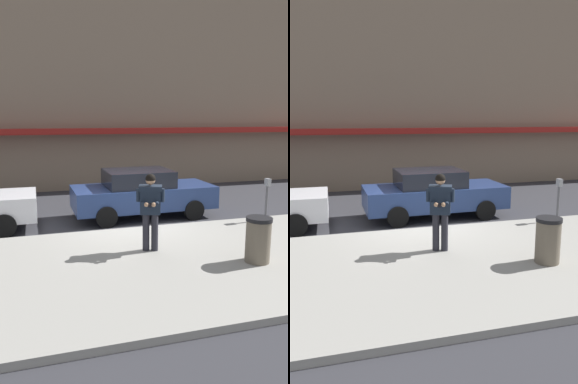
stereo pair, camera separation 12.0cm
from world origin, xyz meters
TOP-DOWN VIEW (x-y plane):
  - ground_plane at (0.00, 0.00)m, footprint 80.00×80.00m
  - sidewalk at (1.00, -2.85)m, footprint 32.00×5.30m
  - curb_paint_line at (1.00, 0.05)m, footprint 28.00×0.12m
  - storefront_facade at (1.00, 8.49)m, footprint 28.00×4.70m
  - parked_sedan_mid at (0.61, 1.33)m, footprint 4.54×2.00m
  - man_texting_on_phone at (-0.18, -2.12)m, footprint 0.62×0.65m
  - parking_meter at (3.92, -0.60)m, footprint 0.12×0.18m
  - trash_bin at (1.82, -3.42)m, footprint 0.55×0.55m

SIDE VIEW (x-z plane):
  - ground_plane at x=0.00m, z-range 0.00..0.00m
  - curb_paint_line at x=1.00m, z-range 0.00..0.01m
  - sidewalk at x=1.00m, z-range 0.00..0.14m
  - trash_bin at x=1.82m, z-range 0.14..1.12m
  - parked_sedan_mid at x=0.61m, z-range 0.02..1.56m
  - parking_meter at x=3.92m, z-range 0.33..1.60m
  - man_texting_on_phone at x=-0.18m, z-range 0.35..2.15m
  - storefront_facade at x=1.00m, z-range -0.01..10.28m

